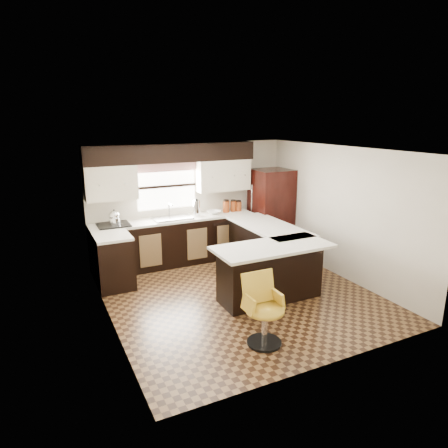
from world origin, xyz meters
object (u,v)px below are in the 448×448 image
peninsula_long (266,251)px  bar_chair (265,311)px  refrigerator (271,211)px  peninsula_return (270,273)px

peninsula_long → bar_chair: bar_chair is taller
refrigerator → bar_chair: (-2.10, -3.18, -0.44)m
peninsula_return → bar_chair: 1.37m
peninsula_long → peninsula_return: same height
peninsula_return → peninsula_long: bearing=61.7°
peninsula_return → bar_chair: bar_chair is taller
peninsula_long → bar_chair: 2.47m
peninsula_long → peninsula_return: bearing=-118.3°
peninsula_long → refrigerator: refrigerator is taller
peninsula_long → refrigerator: bearing=54.0°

